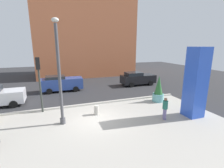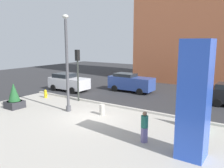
% 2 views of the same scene
% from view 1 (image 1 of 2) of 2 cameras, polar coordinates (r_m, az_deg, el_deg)
% --- Properties ---
extents(ground_plane, '(60.00, 60.00, 0.00)m').
position_cam_1_polar(ground_plane, '(15.60, -9.27, -6.30)').
color(ground_plane, '#2D2D30').
extents(plaza_pavement, '(18.00, 10.00, 0.02)m').
position_cam_1_polar(plaza_pavement, '(10.27, -2.90, -17.18)').
color(plaza_pavement, '#ADA89E').
rests_on(plaza_pavement, ground_plane).
extents(curb_strip, '(18.00, 0.24, 0.16)m').
position_cam_1_polar(curb_strip, '(14.76, -8.66, -7.11)').
color(curb_strip, '#B7B2A8').
rests_on(curb_strip, ground_plane).
extents(lamp_post, '(0.44, 0.44, 6.83)m').
position_cam_1_polar(lamp_post, '(10.89, -17.97, 2.75)').
color(lamp_post, '#4C4C51').
rests_on(lamp_post, ground_plane).
extents(art_pillar_blue, '(1.19, 1.19, 5.13)m').
position_cam_1_polar(art_pillar_blue, '(13.27, 27.31, 0.36)').
color(art_pillar_blue, blue).
rests_on(art_pillar_blue, ground_plane).
extents(potted_plant_curbside, '(1.06, 1.06, 2.46)m').
position_cam_1_polar(potted_plant_curbside, '(15.94, 15.98, -2.31)').
color(potted_plant_curbside, '#6BB2B2').
rests_on(potted_plant_curbside, ground_plane).
extents(concrete_bollard, '(0.36, 0.36, 0.75)m').
position_cam_1_polar(concrete_bollard, '(12.70, -5.46, -9.07)').
color(concrete_bollard, '#B2ADA3').
rests_on(concrete_bollard, ground_plane).
extents(traffic_light_corner, '(0.28, 0.42, 4.35)m').
position_cam_1_polar(traffic_light_corner, '(13.61, -24.21, 2.65)').
color(traffic_light_corner, '#333833').
rests_on(traffic_light_corner, ground_plane).
extents(car_curb_east, '(4.60, 1.94, 1.82)m').
position_cam_1_polar(car_curb_east, '(19.67, -17.27, 0.27)').
color(car_curb_east, '#2D4793').
rests_on(car_curb_east, ground_plane).
extents(car_passing_lane, '(4.56, 2.08, 1.75)m').
position_cam_1_polar(car_passing_lane, '(22.01, 8.94, 1.94)').
color(car_passing_lane, black).
rests_on(car_passing_lane, ground_plane).
extents(pedestrian_by_curb, '(0.49, 0.49, 1.63)m').
position_cam_1_polar(pedestrian_by_curb, '(12.30, 18.11, -7.85)').
color(pedestrian_by_curb, slate).
rests_on(pedestrian_by_curb, ground_plane).
extents(highrise_across_street, '(16.20, 8.54, 21.09)m').
position_cam_1_polar(highrise_across_street, '(30.79, -9.95, 23.26)').
color(highrise_across_street, '#C66B42').
rests_on(highrise_across_street, ground_plane).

